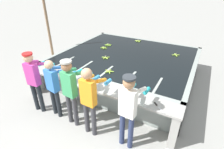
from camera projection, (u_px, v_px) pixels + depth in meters
ground_plane at (88, 117)px, 4.56m from camera, size 80.00×80.00×0.00m
wash_tank at (126, 66)px, 6.18m from camera, size 4.40×3.91×0.89m
work_ledge at (91, 92)px, 4.43m from camera, size 4.40×0.45×0.89m
worker_0 at (34, 77)px, 4.35m from camera, size 0.44×0.73×1.66m
worker_1 at (54, 84)px, 4.23m from camera, size 0.48×0.73×1.56m
worker_2 at (70, 87)px, 3.90m from camera, size 0.44×0.73×1.69m
worker_3 at (90, 96)px, 3.64m from camera, size 0.43×0.72×1.67m
worker_4 at (128, 106)px, 3.32m from camera, size 0.44×0.73×1.69m
banana_bunch_floating_0 at (138, 41)px, 7.23m from camera, size 0.26×0.28×0.08m
banana_bunch_floating_1 at (176, 55)px, 5.90m from camera, size 0.26×0.26×0.08m
banana_bunch_floating_2 at (108, 45)px, 6.80m from camera, size 0.28×0.28×0.08m
banana_bunch_floating_3 at (104, 48)px, 6.51m from camera, size 0.27×0.28×0.08m
banana_bunch_floating_4 at (106, 58)px, 5.70m from camera, size 0.27×0.27×0.08m
banana_bunch_floating_5 at (109, 71)px, 4.85m from camera, size 0.28×0.27×0.08m
knife_0 at (158, 106)px, 3.54m from camera, size 0.28×0.26×0.02m
knife_1 at (47, 70)px, 4.92m from camera, size 0.35×0.06×0.02m
support_post_left at (48, 28)px, 6.30m from camera, size 0.09×0.09×3.20m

